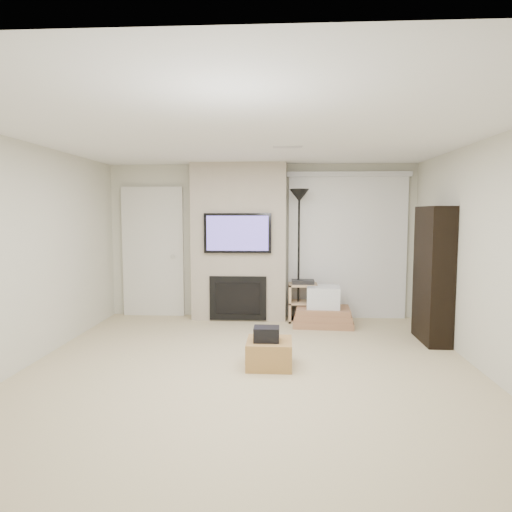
# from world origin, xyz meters

# --- Properties ---
(floor) EXTENTS (5.00, 5.50, 0.00)m
(floor) POSITION_xyz_m (0.00, 0.00, 0.00)
(floor) COLOR #C8B68C
(floor) RESTS_ON ground
(ceiling) EXTENTS (5.00, 5.50, 0.00)m
(ceiling) POSITION_xyz_m (0.00, 0.00, 2.50)
(ceiling) COLOR white
(ceiling) RESTS_ON wall_back
(wall_back) EXTENTS (5.00, 0.00, 2.50)m
(wall_back) POSITION_xyz_m (0.00, 2.75, 1.25)
(wall_back) COLOR beige
(wall_back) RESTS_ON ground
(wall_front) EXTENTS (5.00, 0.00, 2.50)m
(wall_front) POSITION_xyz_m (0.00, -2.75, 1.25)
(wall_front) COLOR beige
(wall_front) RESTS_ON ground
(wall_left) EXTENTS (0.00, 5.50, 2.50)m
(wall_left) POSITION_xyz_m (-2.50, 0.00, 1.25)
(wall_left) COLOR beige
(wall_left) RESTS_ON ground
(wall_right) EXTENTS (0.00, 5.50, 2.50)m
(wall_right) POSITION_xyz_m (2.50, 0.00, 1.25)
(wall_right) COLOR beige
(wall_right) RESTS_ON ground
(hvac_vent) EXTENTS (0.35, 0.18, 0.01)m
(hvac_vent) POSITION_xyz_m (0.40, 0.80, 2.50)
(hvac_vent) COLOR silver
(hvac_vent) RESTS_ON ceiling
(ottoman) EXTENTS (0.50, 0.50, 0.30)m
(ottoman) POSITION_xyz_m (0.20, 0.22, 0.15)
(ottoman) COLOR #A37740
(ottoman) RESTS_ON floor
(black_bag) EXTENTS (0.28, 0.22, 0.16)m
(black_bag) POSITION_xyz_m (0.17, 0.18, 0.38)
(black_bag) COLOR black
(black_bag) RESTS_ON ottoman
(fireplace_wall) EXTENTS (1.50, 0.47, 2.50)m
(fireplace_wall) POSITION_xyz_m (-0.35, 2.54, 1.24)
(fireplace_wall) COLOR #B2A391
(fireplace_wall) RESTS_ON floor
(entry_door) EXTENTS (1.02, 0.11, 2.14)m
(entry_door) POSITION_xyz_m (-1.80, 2.71, 1.05)
(entry_door) COLOR silver
(entry_door) RESTS_ON floor
(vertical_blinds) EXTENTS (1.98, 0.10, 2.37)m
(vertical_blinds) POSITION_xyz_m (1.40, 2.70, 1.27)
(vertical_blinds) COLOR silver
(vertical_blinds) RESTS_ON floor
(floor_lamp) EXTENTS (0.31, 0.31, 2.08)m
(floor_lamp) POSITION_xyz_m (0.60, 2.42, 1.64)
(floor_lamp) COLOR black
(floor_lamp) RESTS_ON floor
(av_stand) EXTENTS (0.45, 0.38, 0.66)m
(av_stand) POSITION_xyz_m (0.67, 2.41, 0.35)
(av_stand) COLOR #D6AF80
(av_stand) RESTS_ON floor
(box_stack) EXTENTS (0.94, 0.73, 0.60)m
(box_stack) POSITION_xyz_m (0.97, 2.17, 0.23)
(box_stack) COLOR #A2704F
(box_stack) RESTS_ON floor
(bookshelf) EXTENTS (0.30, 0.80, 1.80)m
(bookshelf) POSITION_xyz_m (2.34, 1.36, 0.90)
(bookshelf) COLOR black
(bookshelf) RESTS_ON floor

